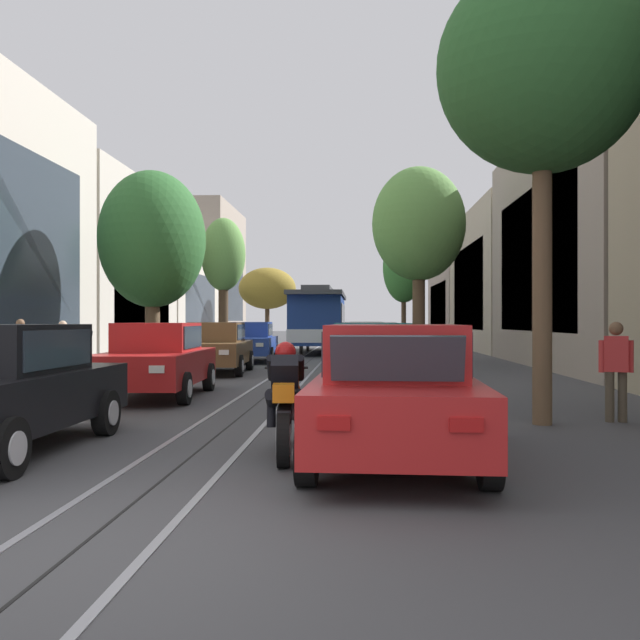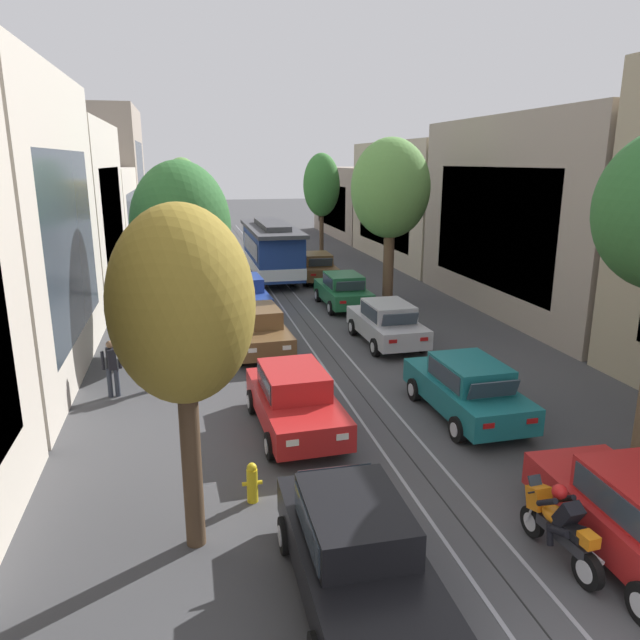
# 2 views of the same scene
# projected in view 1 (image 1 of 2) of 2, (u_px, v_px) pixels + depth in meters

# --- Properties ---
(ground_plane) EXTENTS (160.00, 160.00, 0.00)m
(ground_plane) POSITION_uv_depth(u_px,v_px,m) (310.00, 360.00, 27.64)
(ground_plane) COLOR #424244
(trolley_track_rails) EXTENTS (1.14, 65.24, 0.01)m
(trolley_track_rails) POSITION_uv_depth(u_px,v_px,m) (316.00, 356.00, 31.35)
(trolley_track_rails) COLOR gray
(trolley_track_rails) RESTS_ON ground
(building_facade_left) EXTENTS (5.06, 56.94, 10.81)m
(building_facade_left) POSITION_uv_depth(u_px,v_px,m) (98.00, 258.00, 32.12)
(building_facade_left) COLOR beige
(building_facade_left) RESTS_ON ground
(building_facade_right) EXTENTS (5.74, 56.94, 9.54)m
(building_facade_right) POSITION_uv_depth(u_px,v_px,m) (575.00, 260.00, 27.33)
(building_facade_right) COLOR tan
(building_facade_right) RESTS_ON ground
(parked_car_red_second_left) EXTENTS (2.14, 4.42, 1.58)m
(parked_car_red_second_left) POSITION_uv_depth(u_px,v_px,m) (157.00, 360.00, 14.38)
(parked_car_red_second_left) COLOR red
(parked_car_red_second_left) RESTS_ON ground
(parked_car_brown_mid_left) EXTENTS (2.15, 4.42, 1.58)m
(parked_car_brown_mid_left) POSITION_uv_depth(u_px,v_px,m) (217.00, 347.00, 20.95)
(parked_car_brown_mid_left) COLOR brown
(parked_car_brown_mid_left) RESTS_ON ground
(parked_car_blue_fourth_left) EXTENTS (2.13, 4.42, 1.58)m
(parked_car_blue_fourth_left) POSITION_uv_depth(u_px,v_px,m) (251.00, 342.00, 26.87)
(parked_car_blue_fourth_left) COLOR #233D93
(parked_car_blue_fourth_left) RESTS_ON ground
(parked_car_red_near_right) EXTENTS (2.09, 4.40, 1.58)m
(parked_car_red_near_right) POSITION_uv_depth(u_px,v_px,m) (394.00, 392.00, 7.82)
(parked_car_red_near_right) COLOR red
(parked_car_red_near_right) RESTS_ON ground
(parked_car_teal_second_right) EXTENTS (2.07, 4.39, 1.58)m
(parked_car_teal_second_right) POSITION_uv_depth(u_px,v_px,m) (371.00, 361.00, 13.87)
(parked_car_teal_second_right) COLOR #196B70
(parked_car_teal_second_right) RESTS_ON ground
(parked_car_silver_mid_right) EXTENTS (2.06, 4.39, 1.58)m
(parked_car_silver_mid_right) POSITION_uv_depth(u_px,v_px,m) (370.00, 348.00, 20.52)
(parked_car_silver_mid_right) COLOR #B7B7BC
(parked_car_silver_mid_right) RESTS_ON ground
(parked_car_green_fourth_right) EXTENTS (2.00, 4.36, 1.58)m
(parked_car_green_fourth_right) POSITION_uv_depth(u_px,v_px,m) (364.00, 342.00, 26.36)
(parked_car_green_fourth_right) COLOR #1E6038
(parked_car_green_fourth_right) RESTS_ON ground
(parked_car_brown_fifth_right) EXTENTS (2.09, 4.40, 1.58)m
(parked_car_brown_fifth_right) POSITION_uv_depth(u_px,v_px,m) (366.00, 338.00, 32.76)
(parked_car_brown_fifth_right) COLOR brown
(parked_car_brown_fifth_right) RESTS_ON ground
(street_tree_kerb_left_second) EXTENTS (3.49, 3.81, 6.62)m
(street_tree_kerb_left_second) POSITION_uv_depth(u_px,v_px,m) (153.00, 240.00, 22.45)
(street_tree_kerb_left_second) COLOR brown
(street_tree_kerb_left_second) RESTS_ON ground
(street_tree_kerb_left_mid) EXTENTS (2.20, 2.08, 6.75)m
(street_tree_kerb_left_mid) POSITION_uv_depth(u_px,v_px,m) (223.00, 258.00, 33.52)
(street_tree_kerb_left_mid) COLOR #4C3826
(street_tree_kerb_left_mid) RESTS_ON ground
(street_tree_kerb_left_fourth) EXTENTS (3.96, 3.38, 5.31)m
(street_tree_kerb_left_fourth) POSITION_uv_depth(u_px,v_px,m) (267.00, 289.00, 46.63)
(street_tree_kerb_left_fourth) COLOR #4C3826
(street_tree_kerb_left_fourth) RESTS_ON ground
(street_tree_kerb_right_near) EXTENTS (3.29, 2.70, 7.29)m
(street_tree_kerb_right_near) POSITION_uv_depth(u_px,v_px,m) (542.00, 69.00, 10.58)
(street_tree_kerb_right_near) COLOR brown
(street_tree_kerb_right_near) RESTS_ON ground
(street_tree_kerb_right_second) EXTENTS (3.60, 2.97, 7.59)m
(street_tree_kerb_right_second) POSITION_uv_depth(u_px,v_px,m) (419.00, 225.00, 26.05)
(street_tree_kerb_right_second) COLOR brown
(street_tree_kerb_right_second) RESTS_ON ground
(street_tree_kerb_right_mid) EXTENTS (2.58, 2.20, 7.11)m
(street_tree_kerb_right_mid) POSITION_uv_depth(u_px,v_px,m) (404.00, 268.00, 41.78)
(street_tree_kerb_right_mid) COLOR #4C3826
(street_tree_kerb_right_mid) RESTS_ON ground
(cable_car_trolley) EXTENTS (2.57, 9.14, 3.28)m
(cable_car_trolley) POSITION_uv_depth(u_px,v_px,m) (319.00, 320.00, 33.73)
(cable_car_trolley) COLOR navy
(cable_car_trolley) RESTS_ON ground
(motorcycle_with_rider) EXTENTS (0.59, 1.99, 1.37)m
(motorcycle_with_rider) POSITION_uv_depth(u_px,v_px,m) (285.00, 401.00, 8.17)
(motorcycle_with_rider) COLOR black
(motorcycle_with_rider) RESTS_ON ground
(pedestrian_on_left_pavement) EXTENTS (0.55, 0.41, 1.68)m
(pedestrian_on_left_pavement) POSITION_uv_depth(u_px,v_px,m) (20.00, 346.00, 17.92)
(pedestrian_on_left_pavement) COLOR #282D38
(pedestrian_on_left_pavement) RESTS_ON ground
(pedestrian_on_right_pavement) EXTENTS (0.55, 0.36, 1.63)m
(pedestrian_on_right_pavement) POSITION_uv_depth(u_px,v_px,m) (63.00, 347.00, 18.08)
(pedestrian_on_right_pavement) COLOR #4C4233
(pedestrian_on_right_pavement) RESTS_ON ground
(pedestrian_crossing_far) EXTENTS (0.55, 0.33, 1.61)m
(pedestrian_crossing_far) POSITION_uv_depth(u_px,v_px,m) (616.00, 365.00, 10.83)
(pedestrian_crossing_far) COLOR #4C4233
(pedestrian_crossing_far) RESTS_ON ground
(fire_hydrant) EXTENTS (0.40, 0.22, 0.84)m
(fire_hydrant) POSITION_uv_depth(u_px,v_px,m) (20.00, 392.00, 11.40)
(fire_hydrant) COLOR gold
(fire_hydrant) RESTS_ON ground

